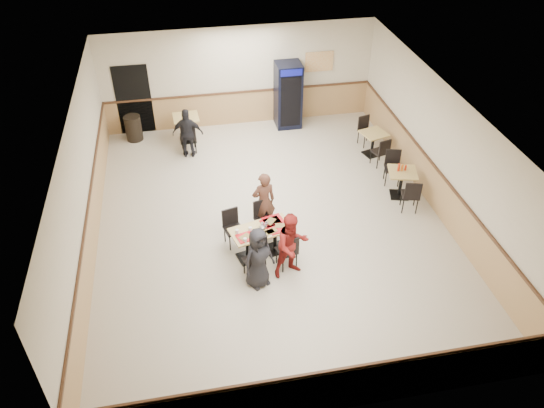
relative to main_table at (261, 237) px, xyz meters
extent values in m
plane|color=beige|center=(0.41, 1.06, -0.46)|extent=(10.00, 10.00, 0.00)
plane|color=silver|center=(0.41, 1.06, 2.54)|extent=(10.00, 10.00, 0.00)
plane|color=beige|center=(0.41, 6.06, 1.04)|extent=(8.00, 0.00, 8.00)
plane|color=beige|center=(0.41, -3.94, 1.04)|extent=(8.00, 0.00, 8.00)
plane|color=beige|center=(-3.59, 1.06, 1.04)|extent=(0.00, 10.00, 10.00)
plane|color=beige|center=(4.41, 1.06, 1.04)|extent=(0.00, 10.00, 10.00)
cube|color=tan|center=(0.41, 6.05, 0.04)|extent=(7.98, 0.03, 1.00)
cube|color=tan|center=(4.39, 1.06, 0.04)|extent=(0.03, 9.98, 1.00)
cube|color=#472B19|center=(0.41, 6.03, 0.57)|extent=(7.98, 0.04, 0.06)
cube|color=black|center=(-2.69, 6.04, 0.59)|extent=(1.00, 0.02, 2.10)
cube|color=orange|center=(2.81, 6.03, 1.34)|extent=(0.85, 0.02, 0.60)
cube|color=black|center=(-0.32, -0.08, -0.45)|extent=(0.51, 0.51, 0.04)
cylinder|color=black|center=(-0.32, -0.08, -0.11)|extent=(0.08, 0.08, 0.63)
cube|color=tan|center=(-0.32, -0.08, 0.22)|extent=(0.79, 0.79, 0.04)
cube|color=black|center=(0.32, 0.08, -0.45)|extent=(0.51, 0.51, 0.04)
cylinder|color=black|center=(0.32, 0.08, -0.11)|extent=(0.08, 0.08, 0.63)
cube|color=tan|center=(0.32, 0.08, 0.22)|extent=(0.79, 0.79, 0.04)
imported|color=black|center=(-0.21, -0.87, 0.23)|extent=(0.81, 0.70, 1.39)
imported|color=maroon|center=(0.51, -0.69, 0.29)|extent=(0.85, 0.74, 1.51)
imported|color=#512F23|center=(0.21, 0.87, 0.29)|extent=(0.60, 0.45, 1.51)
imported|color=black|center=(-1.27, 4.39, 0.25)|extent=(0.88, 0.49, 1.43)
cube|color=red|center=(0.35, -0.05, 0.24)|extent=(0.48, 0.40, 0.02)
cube|color=red|center=(0.24, 0.18, 0.24)|extent=(0.48, 0.40, 0.02)
cube|color=red|center=(-0.33, -0.20, 0.24)|extent=(0.48, 0.40, 0.02)
cube|color=red|center=(0.30, 0.25, 0.24)|extent=(0.48, 0.40, 0.02)
cylinder|color=white|center=(-0.38, -0.21, 0.24)|extent=(0.21, 0.21, 0.01)
cube|color=#AC7A42|center=(-0.38, -0.21, 0.25)|extent=(0.29, 0.27, 0.02)
cylinder|color=white|center=(0.24, 0.20, 0.24)|extent=(0.21, 0.21, 0.01)
cube|color=#AC7A42|center=(0.24, 0.20, 0.25)|extent=(0.28, 0.29, 0.02)
cylinder|color=white|center=(0.14, -0.16, 0.24)|extent=(0.21, 0.21, 0.01)
cube|color=#AC7A42|center=(0.14, -0.16, 0.25)|extent=(0.28, 0.23, 0.02)
cylinder|color=white|center=(-0.05, -0.19, 0.24)|extent=(0.21, 0.21, 0.01)
cube|color=#AC7A42|center=(-0.05, -0.19, 0.25)|extent=(0.24, 0.16, 0.02)
cylinder|color=white|center=(0.43, 0.01, 0.24)|extent=(0.21, 0.21, 0.01)
cube|color=#AC7A42|center=(0.43, 0.01, 0.25)|extent=(0.27, 0.20, 0.02)
cylinder|color=white|center=(0.20, -0.12, 0.24)|extent=(0.21, 0.21, 0.01)
cube|color=#AC7A42|center=(0.20, -0.12, 0.25)|extent=(0.28, 0.23, 0.02)
cylinder|color=silver|center=(-0.39, -0.34, 0.28)|extent=(0.07, 0.07, 0.09)
cylinder|color=silver|center=(-0.52, -0.04, 0.28)|extent=(0.07, 0.07, 0.09)
cylinder|color=silver|center=(-0.21, -0.32, 0.28)|extent=(0.07, 0.07, 0.09)
cylinder|color=silver|center=(-0.24, -0.01, 0.28)|extent=(0.07, 0.07, 0.09)
cylinder|color=#A7A8BA|center=(0.11, 0.03, 0.29)|extent=(0.07, 0.07, 0.12)
cylinder|color=#A7A8BA|center=(0.03, 0.06, 0.29)|extent=(0.07, 0.07, 0.12)
cylinder|color=#A7A8BA|center=(0.13, 0.06, 0.29)|extent=(0.07, 0.07, 0.12)
ellipsoid|color=silver|center=(0.02, -0.01, 0.28)|extent=(0.14, 0.14, 0.10)
cube|color=black|center=(3.77, 1.49, -0.44)|extent=(0.53, 0.53, 0.04)
cylinder|color=black|center=(3.77, 1.49, -0.10)|extent=(0.09, 0.09, 0.66)
cube|color=tan|center=(3.77, 1.49, 0.24)|extent=(0.82, 0.82, 0.04)
cube|color=black|center=(3.76, 3.51, -0.45)|extent=(0.51, 0.51, 0.04)
cylinder|color=black|center=(3.76, 3.51, -0.12)|extent=(0.08, 0.08, 0.62)
cube|color=tan|center=(3.76, 3.51, 0.20)|extent=(0.79, 0.79, 0.04)
cylinder|color=red|center=(3.67, 1.54, 0.36)|extent=(0.06, 0.06, 0.20)
cylinder|color=orange|center=(3.76, 1.54, 0.34)|extent=(0.06, 0.06, 0.17)
cylinder|color=red|center=(3.85, 1.54, 0.33)|extent=(0.05, 0.05, 0.14)
cube|color=black|center=(-1.27, 5.26, -0.44)|extent=(0.48, 0.48, 0.04)
cylinder|color=black|center=(-1.27, 5.26, -0.08)|extent=(0.09, 0.09, 0.70)
cube|color=tan|center=(-1.27, 5.26, 0.28)|extent=(0.75, 0.75, 0.04)
cube|color=black|center=(1.80, 5.66, 0.52)|extent=(0.75, 0.73, 1.96)
cube|color=black|center=(1.80, 5.29, 0.47)|extent=(0.60, 0.02, 1.55)
cube|color=#0C1087|center=(1.80, 5.28, 1.38)|extent=(0.62, 0.02, 0.19)
cylinder|color=black|center=(-2.80, 5.61, -0.09)|extent=(0.47, 0.47, 0.75)
camera|label=1|loc=(-1.39, -8.52, 7.39)|focal=35.00mm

